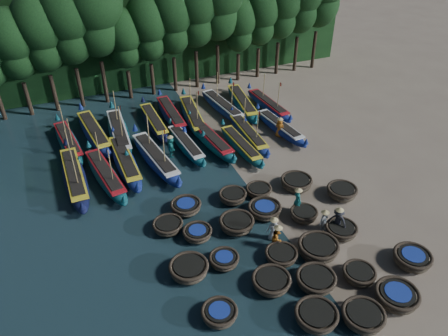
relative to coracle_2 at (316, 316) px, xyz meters
name	(u,v)px	position (x,y,z in m)	size (l,w,h in m)	color
ground	(264,207)	(1.65, 8.98, -0.42)	(120.00, 120.00, 0.00)	#7A6D59
foliage_wall	(162,32)	(1.65, 32.48, 4.58)	(40.00, 3.00, 10.00)	black
coracle_2	(316,316)	(0.00, 0.00, 0.00)	(2.71, 2.71, 0.74)	#4E4331
coracle_3	(363,316)	(2.15, -0.91, 0.00)	(2.69, 2.69, 0.75)	#4E4331
coracle_4	(397,296)	(4.52, -0.57, 0.03)	(2.87, 2.87, 0.78)	#4E4331
coracle_5	(219,313)	(-4.39, 2.00, -0.02)	(2.19, 2.19, 0.69)	#4E4331
coracle_6	(271,281)	(-1.05, 2.80, 0.00)	(2.16, 2.16, 0.75)	#4E4331
coracle_7	(316,280)	(1.24, 1.98, 0.00)	(2.70, 2.70, 0.74)	#4E4331
coracle_8	(359,274)	(3.68, 1.46, -0.04)	(2.19, 2.19, 0.67)	#4E4331
coracle_9	(412,258)	(7.14, 1.20, 0.03)	(2.23, 2.23, 0.79)	#4E4331
coracle_10	(189,269)	(-4.87, 5.33, 0.03)	(2.36, 2.36, 0.80)	#4E4331
coracle_11	(224,260)	(-2.78, 5.26, -0.04)	(2.06, 2.06, 0.66)	#4E4331
coracle_12	(281,255)	(0.41, 4.35, -0.05)	(2.10, 2.10, 0.65)	#4E4331
coracle_13	(318,248)	(2.66, 3.96, 0.03)	(2.44, 2.44, 0.80)	#4E4331
coracle_14	(341,230)	(4.85, 4.79, -0.04)	(2.38, 2.38, 0.67)	#4E4331
coracle_15	(197,233)	(-3.44, 7.91, -0.03)	(1.84, 1.84, 0.67)	#4E4331
coracle_16	(237,223)	(-0.92, 7.71, 0.04)	(2.39, 2.39, 0.82)	#4E4331
coracle_17	(265,209)	(1.33, 8.29, 0.01)	(2.21, 2.21, 0.75)	#4E4331
coracle_18	(304,214)	(3.49, 6.96, -0.04)	(2.12, 2.12, 0.67)	#4E4331
coracle_19	(342,192)	(7.09, 7.93, 0.03)	(2.24, 2.24, 0.79)	#4E4331
coracle_20	(168,226)	(-4.92, 9.25, -0.05)	(2.19, 2.19, 0.66)	#4E4331
coracle_21	(186,206)	(-3.30, 10.57, -0.01)	(2.37, 2.37, 0.71)	#4E4331
coracle_22	(233,196)	(-0.03, 10.37, 0.00)	(1.95, 1.95, 0.73)	#4E4331
coracle_23	(259,190)	(1.92, 10.32, -0.06)	(2.18, 2.18, 0.64)	#4E4331
coracle_24	(296,182)	(4.76, 10.07, 0.01)	(2.31, 2.31, 0.76)	#4E4331
long_boat_0	(75,177)	(-9.66, 16.48, 0.18)	(1.68, 8.90, 3.78)	#0E1435
long_boat_1	(106,175)	(-7.57, 15.99, 0.13)	(2.62, 8.17, 3.50)	#0D404D
long_boat_2	(125,161)	(-5.90, 17.17, 0.15)	(1.63, 8.53, 1.50)	navy
long_boat_3	(156,158)	(-3.67, 16.74, 0.17)	(2.71, 8.77, 3.76)	navy
long_boat_4	(186,144)	(-0.86, 17.84, 0.07)	(1.79, 7.29, 1.29)	#0D404D
long_boat_5	(210,139)	(1.20, 17.80, 0.13)	(2.32, 8.17, 1.45)	#0D404D
long_boat_6	(241,145)	(3.14, 16.00, 0.07)	(1.61, 7.28, 1.28)	#0D404D
long_boat_7	(248,134)	(4.40, 17.32, 0.10)	(1.56, 7.79, 3.31)	navy
long_boat_8	(280,127)	(7.41, 17.39, 0.08)	(2.13, 7.44, 1.32)	navy
long_boat_9	(69,142)	(-9.53, 21.74, 0.11)	(2.29, 7.86, 3.36)	#0D404D
long_boat_10	(94,132)	(-7.38, 22.42, 0.16)	(2.48, 8.70, 1.54)	navy
long_boat_11	(119,133)	(-5.47, 21.54, 0.19)	(2.07, 9.01, 3.83)	#0D404D
long_boat_12	(154,121)	(-2.25, 22.49, 0.09)	(1.44, 7.67, 1.35)	#0E1435
long_boat_13	(171,114)	(-0.49, 23.12, 0.12)	(1.47, 8.09, 1.42)	navy
long_boat_14	(193,116)	(1.16, 22.04, 0.16)	(2.52, 8.58, 3.67)	#0D404D
long_boat_15	(223,107)	(4.34, 22.76, 0.13)	(2.39, 8.13, 3.48)	navy
long_boat_16	(242,103)	(6.32, 22.74, 0.15)	(2.54, 8.48, 1.50)	#0D404D
long_boat_17	(268,105)	(8.43, 21.51, 0.09)	(1.89, 7.62, 3.24)	navy
fisherman_0	(273,228)	(0.78, 6.07, 0.44)	(0.88, 0.69, 1.79)	silver
fisherman_1	(297,200)	(3.43, 7.77, 0.57)	(0.52, 0.70, 2.01)	#196B64
fisherman_2	(277,237)	(0.64, 5.31, 0.46)	(1.02, 0.99, 1.85)	#AD5D17
fisherman_3	(338,220)	(4.74, 5.14, 0.51)	(1.17, 1.34, 2.00)	black
fisherman_4	(324,220)	(4.00, 5.52, 0.43)	(0.99, 0.72, 1.76)	silver
fisherman_5	(171,146)	(-2.23, 17.42, 0.49)	(0.81, 1.71, 1.97)	#196B64
fisherman_6	(280,127)	(7.03, 16.80, 0.49)	(0.89, 1.00, 1.91)	#AD5D17
tree_1	(12,44)	(-12.05, 28.98, 6.22)	(4.09, 4.09, 9.65)	black
tree_2	(40,32)	(-9.75, 28.98, 6.90)	(4.51, 4.51, 10.63)	black
tree_3	(66,21)	(-7.45, 28.98, 7.57)	(4.92, 4.92, 11.60)	black
tree_4	(93,10)	(-5.15, 28.98, 8.25)	(5.34, 5.34, 12.58)	black
tree_5	(123,38)	(-2.85, 28.98, 5.55)	(3.68, 3.68, 8.68)	black
tree_6	(147,27)	(-0.55, 28.98, 6.22)	(4.09, 4.09, 9.65)	black
tree_7	(171,17)	(1.75, 28.98, 6.90)	(4.51, 4.51, 10.63)	black
tree_8	(194,7)	(4.05, 28.98, 7.57)	(4.92, 4.92, 11.60)	black
tree_10	(239,23)	(8.65, 28.98, 5.55)	(3.68, 3.68, 8.68)	black
tree_11	(260,14)	(10.95, 28.98, 6.22)	(4.09, 4.09, 9.65)	black
tree_12	(281,5)	(13.25, 28.98, 6.90)	(4.51, 4.51, 10.63)	black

